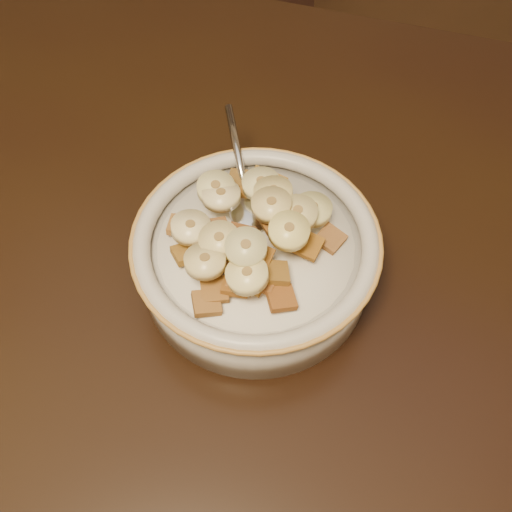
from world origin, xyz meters
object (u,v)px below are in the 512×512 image
(chair, at_px, (181,47))
(cereal_bowl, at_px, (256,261))
(spoon, at_px, (249,212))
(table, at_px, (43,274))

(chair, xyz_separation_m, cereal_bowl, (0.33, -0.63, 0.29))
(spoon, bearing_deg, cereal_bowl, 90.00)
(cereal_bowl, distance_m, spoon, 0.04)
(chair, bearing_deg, table, -95.82)
(chair, relative_size, cereal_bowl, 5.08)
(spoon, bearing_deg, chair, -88.50)
(cereal_bowl, bearing_deg, table, -167.94)
(chair, distance_m, spoon, 0.75)
(table, relative_size, chair, 1.45)
(table, height_order, cereal_bowl, cereal_bowl)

